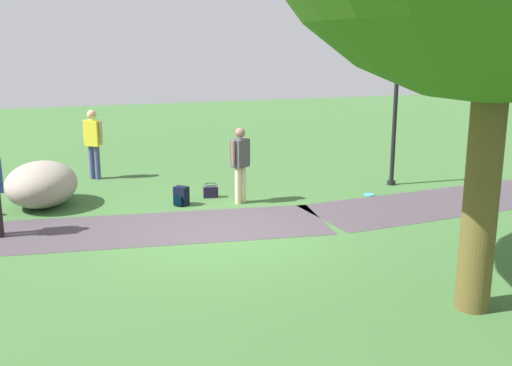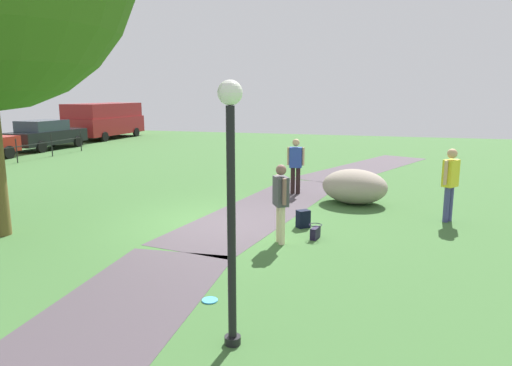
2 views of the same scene
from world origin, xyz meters
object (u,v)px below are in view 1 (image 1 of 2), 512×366
at_px(woman_with_handbag, 240,160).
at_px(spare_backpack_on_lawn, 181,196).
at_px(lawn_boulder, 42,184).
at_px(handbag_on_grass, 211,191).
at_px(man_near_boulder, 93,139).
at_px(frisbee_on_grass, 369,195).
at_px(lamp_post, 396,103).

relative_size(woman_with_handbag, spare_backpack_on_lawn, 4.02).
height_order(lawn_boulder, handbag_on_grass, lawn_boulder).
xyz_separation_m(man_near_boulder, handbag_on_grass, (-2.19, 2.80, -0.87)).
relative_size(woman_with_handbag, handbag_on_grass, 4.77).
xyz_separation_m(man_near_boulder, spare_backpack_on_lawn, (-1.44, 3.20, -0.81)).
bearing_deg(lawn_boulder, frisbee_on_grass, 167.24).
bearing_deg(lawn_boulder, woman_with_handbag, 163.52).
bearing_deg(woman_with_handbag, lamp_post, -175.37).
height_order(handbag_on_grass, spare_backpack_on_lawn, spare_backpack_on_lawn).
height_order(lamp_post, frisbee_on_grass, lamp_post).
height_order(lamp_post, woman_with_handbag, lamp_post).
bearing_deg(man_near_boulder, handbag_on_grass, 128.08).
xyz_separation_m(man_near_boulder, frisbee_on_grass, (-5.57, 3.82, -1.00)).
bearing_deg(spare_backpack_on_lawn, lawn_boulder, -18.94).
bearing_deg(spare_backpack_on_lawn, frisbee_on_grass, 171.47).
height_order(man_near_boulder, frisbee_on_grass, man_near_boulder).
height_order(lawn_boulder, man_near_boulder, man_near_boulder).
bearing_deg(frisbee_on_grass, man_near_boulder, -34.42).
relative_size(lawn_boulder, handbag_on_grass, 6.17).
bearing_deg(frisbee_on_grass, handbag_on_grass, -16.80).
distance_m(woman_with_handbag, frisbee_on_grass, 3.07).
distance_m(lamp_post, lawn_boulder, 8.06).
height_order(woman_with_handbag, man_near_boulder, man_near_boulder).
xyz_separation_m(lawn_boulder, frisbee_on_grass, (-6.85, 1.55, -0.46)).
bearing_deg(handbag_on_grass, spare_backpack_on_lawn, 27.90).
xyz_separation_m(lawn_boulder, man_near_boulder, (-1.28, -2.27, 0.54)).
relative_size(lamp_post, spare_backpack_on_lawn, 7.85).
xyz_separation_m(lawn_boulder, woman_with_handbag, (-3.94, 1.17, 0.46)).
relative_size(lamp_post, lawn_boulder, 1.51).
bearing_deg(woman_with_handbag, frisbee_on_grass, 172.45).
bearing_deg(lamp_post, handbag_on_grass, -4.10).
distance_m(man_near_boulder, handbag_on_grass, 3.66).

